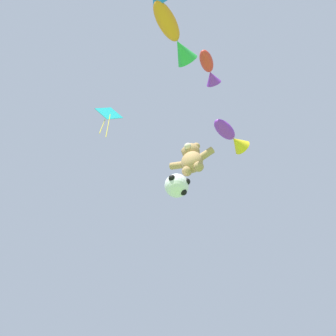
# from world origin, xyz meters

# --- Properties ---
(teddy_bear_kite) EXTENTS (1.72, 0.76, 1.74)m
(teddy_bear_kite) POSITION_xyz_m (1.99, 4.85, 12.32)
(teddy_bear_kite) COLOR tan
(soccer_ball_kite) EXTENTS (0.89, 0.89, 0.82)m
(soccer_ball_kite) POSITION_xyz_m (1.37, 4.88, 11.05)
(soccer_ball_kite) COLOR white
(fish_kite_violet) EXTENTS (1.22, 1.92, 0.74)m
(fish_kite_violet) POSITION_xyz_m (3.46, 6.07, 15.01)
(fish_kite_violet) COLOR purple
(fish_kite_crimson) EXTENTS (0.67, 1.51, 0.63)m
(fish_kite_crimson) POSITION_xyz_m (3.66, 3.29, 15.89)
(fish_kite_crimson) COLOR red
(fish_kite_tangerine) EXTENTS (0.90, 2.45, 0.81)m
(fish_kite_tangerine) POSITION_xyz_m (3.00, 1.32, 14.97)
(fish_kite_tangerine) COLOR orange
(diamond_kite) EXTENTS (1.01, 1.02, 3.19)m
(diamond_kite) POSITION_xyz_m (-1.51, 3.70, 17.19)
(diamond_kite) COLOR #19ADB2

